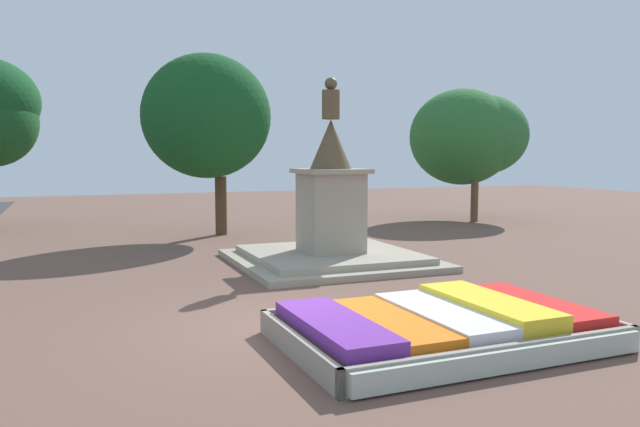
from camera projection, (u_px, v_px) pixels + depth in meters
name	position (u px, v px, depth m)	size (l,w,h in m)	color
ground_plane	(284.00, 329.00, 10.53)	(74.30, 74.30, 0.00)	brown
flower_planter	(443.00, 326.00, 9.76)	(5.00, 3.31, 0.61)	#38281C
statue_monument	(331.00, 225.00, 16.73)	(5.02, 5.02, 4.95)	#9D937F
park_tree_far_left	(470.00, 135.00, 27.64)	(5.13, 4.72, 5.81)	brown
park_tree_far_right	(205.00, 116.00, 21.56)	(4.46, 3.95, 6.37)	#4C3823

